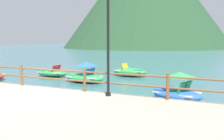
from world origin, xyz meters
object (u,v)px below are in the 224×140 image
(pedal_boat_2, at_px, (85,76))
(pedal_boat_5, at_px, (177,90))
(lamp_post, at_px, (108,29))
(pedal_boat_4, at_px, (52,73))
(pedal_boat_1, at_px, (130,72))

(pedal_boat_2, distance_m, pedal_boat_5, 6.30)
(lamp_post, height_order, pedal_boat_4, lamp_post)
(lamp_post, xyz_separation_m, pedal_boat_2, (-3.70, 4.39, -2.48))
(pedal_boat_2, xyz_separation_m, pedal_boat_5, (5.87, -2.30, 0.01))
(lamp_post, relative_size, pedal_boat_1, 1.72)
(pedal_boat_2, relative_size, pedal_boat_5, 1.03)
(pedal_boat_5, bearing_deg, pedal_boat_1, 126.86)
(pedal_boat_4, xyz_separation_m, pedal_boat_5, (9.16, -3.43, 0.16))
(pedal_boat_1, distance_m, pedal_boat_2, 3.80)
(pedal_boat_4, bearing_deg, pedal_boat_2, -18.95)
(pedal_boat_5, bearing_deg, pedal_boat_4, 159.47)
(pedal_boat_2, bearing_deg, pedal_boat_4, 161.05)
(pedal_boat_1, relative_size, pedal_boat_2, 0.95)
(pedal_boat_4, height_order, pedal_boat_5, pedal_boat_5)
(lamp_post, relative_size, pedal_boat_5, 1.67)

